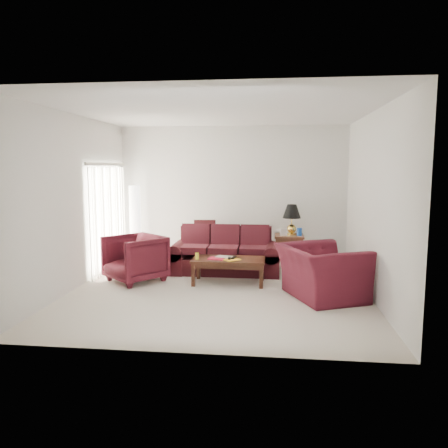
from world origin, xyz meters
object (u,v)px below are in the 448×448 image
object	(u,v)px
sofa	(224,251)
floor_lamp	(135,224)
armchair_left	(135,258)
armchair_right	(321,272)
end_table	(289,250)
coffee_table	(229,271)

from	to	relation	value
sofa	floor_lamp	distance (m)	2.24
armchair_left	armchair_right	size ratio (longest dim) A/B	0.73
end_table	armchair_right	world-z (taller)	armchair_right
end_table	armchair_right	bearing A→B (deg)	-79.05
end_table	sofa	bearing A→B (deg)	-148.86
end_table	floor_lamp	bearing A→B (deg)	-179.30
floor_lamp	armchair_right	size ratio (longest dim) A/B	1.34
floor_lamp	armchair_left	world-z (taller)	floor_lamp
floor_lamp	coffee_table	distance (m)	2.79
sofa	end_table	size ratio (longest dim) A/B	3.28
floor_lamp	coffee_table	size ratio (longest dim) A/B	1.32
end_table	armchair_right	xyz separation A→B (m)	(0.44, -2.29, 0.09)
armchair_left	coffee_table	xyz separation A→B (m)	(1.73, 0.04, -0.20)
end_table	coffee_table	size ratio (longest dim) A/B	0.51
end_table	coffee_table	bearing A→B (deg)	-125.49
armchair_left	armchair_right	distance (m)	3.37
sofa	coffee_table	size ratio (longest dim) A/B	1.67
floor_lamp	armchair_right	world-z (taller)	floor_lamp
coffee_table	armchair_right	bearing A→B (deg)	-15.49
sofa	armchair_right	xyz separation A→B (m)	(1.75, -1.51, -0.03)
floor_lamp	armchair_left	distance (m)	1.73
end_table	armchair_right	size ratio (longest dim) A/B	0.52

